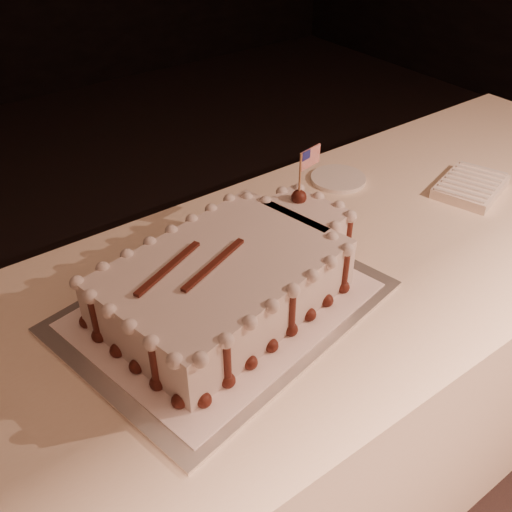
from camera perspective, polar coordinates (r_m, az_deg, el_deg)
banquet_table at (r=1.54m, az=5.17°, el=-11.93°), size 2.40×0.80×0.75m
cake_board at (r=1.16m, az=-3.19°, el=-5.00°), size 0.68×0.56×0.01m
doily at (r=1.15m, az=-3.20°, el=-4.82°), size 0.61×0.51×0.00m
sheet_cake at (r=1.14m, az=-2.15°, el=-1.92°), size 0.59×0.40×0.23m
napkin_stack at (r=1.64m, az=20.68°, el=6.52°), size 0.23×0.20×0.03m
side_plate at (r=1.60m, az=8.22°, el=7.64°), size 0.15×0.15×0.01m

